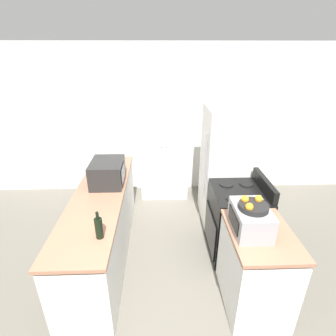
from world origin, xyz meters
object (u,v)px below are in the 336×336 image
at_px(refrigerator, 228,167).
at_px(wine_bottle, 99,228).
at_px(microwave, 108,172).
at_px(pantry_cabinet, 164,142).
at_px(stove, 236,221).
at_px(fruit_bowl, 253,205).
at_px(toaster_oven, 250,219).

xyz_separation_m(refrigerator, wine_bottle, (-1.58, -1.57, 0.13)).
bearing_deg(refrigerator, microwave, -163.29).
relative_size(pantry_cabinet, stove, 1.92).
height_order(refrigerator, wine_bottle, refrigerator).
bearing_deg(wine_bottle, pantry_cabinet, 74.71).
relative_size(microwave, fruit_bowl, 1.83).
xyz_separation_m(refrigerator, fruit_bowl, (-0.18, -1.53, 0.31)).
relative_size(stove, refrigerator, 0.60).
distance_m(stove, microwave, 1.76).
height_order(stove, refrigerator, refrigerator).
height_order(pantry_cabinet, refrigerator, pantry_cabinet).
height_order(refrigerator, toaster_oven, refrigerator).
bearing_deg(refrigerator, stove, -93.59).
distance_m(microwave, wine_bottle, 1.07).
bearing_deg(microwave, refrigerator, 16.71).
bearing_deg(pantry_cabinet, microwave, -120.24).
height_order(stove, wine_bottle, wine_bottle).
bearing_deg(refrigerator, fruit_bowl, -96.83).
xyz_separation_m(stove, refrigerator, (0.05, 0.77, 0.42)).
relative_size(pantry_cabinet, wine_bottle, 7.49).
xyz_separation_m(stove, wine_bottle, (-1.53, -0.80, 0.55)).
bearing_deg(stove, fruit_bowl, -100.09).
bearing_deg(stove, toaster_oven, -100.11).
bearing_deg(wine_bottle, microwave, 95.45).
height_order(toaster_oven, fruit_bowl, fruit_bowl).
xyz_separation_m(wine_bottle, toaster_oven, (1.40, 0.05, 0.02)).
bearing_deg(fruit_bowl, stove, 79.91).
bearing_deg(pantry_cabinet, wine_bottle, -105.29).
bearing_deg(toaster_oven, refrigerator, 83.18).
bearing_deg(toaster_oven, pantry_cabinet, 108.40).
bearing_deg(microwave, pantry_cabinet, 59.76).
relative_size(toaster_oven, fruit_bowl, 1.66).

